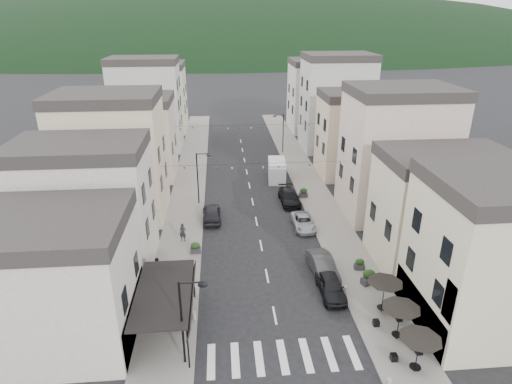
{
  "coord_description": "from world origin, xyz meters",
  "views": [
    {
      "loc": [
        -3.49,
        -18.59,
        20.07
      ],
      "look_at": [
        -0.08,
        20.56,
        3.5
      ],
      "focal_mm": 30.0,
      "sensor_mm": 36.0,
      "label": 1
    }
  ],
  "objects_px": {
    "parked_car_b": "(323,266)",
    "pedestrian_a": "(183,232)",
    "parked_car_d": "(289,197)",
    "pedestrian_b": "(158,267)",
    "parked_car_e": "(212,213)",
    "delivery_van": "(277,169)",
    "parked_car_c": "(303,222)",
    "parked_car_a": "(331,286)"
  },
  "relations": [
    {
      "from": "parked_car_c",
      "to": "pedestrian_b",
      "type": "bearing_deg",
      "value": -150.82
    },
    {
      "from": "parked_car_b",
      "to": "pedestrian_b",
      "type": "relative_size",
      "value": 2.79
    },
    {
      "from": "parked_car_c",
      "to": "pedestrian_b",
      "type": "distance_m",
      "value": 15.5
    },
    {
      "from": "parked_car_a",
      "to": "parked_car_c",
      "type": "xyz_separation_m",
      "value": [
        0.0,
        11.09,
        -0.13
      ]
    },
    {
      "from": "parked_car_b",
      "to": "delivery_van",
      "type": "height_order",
      "value": "delivery_van"
    },
    {
      "from": "pedestrian_a",
      "to": "pedestrian_b",
      "type": "distance_m",
      "value": 6.04
    },
    {
      "from": "parked_car_b",
      "to": "pedestrian_a",
      "type": "relative_size",
      "value": 2.72
    },
    {
      "from": "parked_car_d",
      "to": "delivery_van",
      "type": "relative_size",
      "value": 0.89
    },
    {
      "from": "parked_car_c",
      "to": "pedestrian_b",
      "type": "height_order",
      "value": "pedestrian_b"
    },
    {
      "from": "delivery_van",
      "to": "pedestrian_a",
      "type": "height_order",
      "value": "delivery_van"
    },
    {
      "from": "parked_car_a",
      "to": "parked_car_e",
      "type": "xyz_separation_m",
      "value": [
        -9.2,
        13.57,
        0.04
      ]
    },
    {
      "from": "parked_car_a",
      "to": "parked_car_c",
      "type": "bearing_deg",
      "value": 89.74
    },
    {
      "from": "parked_car_a",
      "to": "parked_car_b",
      "type": "height_order",
      "value": "parked_car_b"
    },
    {
      "from": "parked_car_a",
      "to": "parked_car_b",
      "type": "bearing_deg",
      "value": 89.74
    },
    {
      "from": "pedestrian_b",
      "to": "parked_car_e",
      "type": "bearing_deg",
      "value": 63.97
    },
    {
      "from": "parked_car_e",
      "to": "pedestrian_a",
      "type": "xyz_separation_m",
      "value": [
        -2.66,
        -4.35,
        0.21
      ]
    },
    {
      "from": "parked_car_e",
      "to": "delivery_van",
      "type": "distance_m",
      "value": 14.09
    },
    {
      "from": "parked_car_d",
      "to": "parked_car_a",
      "type": "bearing_deg",
      "value": -90.23
    },
    {
      "from": "parked_car_a",
      "to": "delivery_van",
      "type": "bearing_deg",
      "value": 91.78
    },
    {
      "from": "parked_car_a",
      "to": "pedestrian_a",
      "type": "height_order",
      "value": "pedestrian_a"
    },
    {
      "from": "parked_car_e",
      "to": "pedestrian_a",
      "type": "height_order",
      "value": "pedestrian_a"
    },
    {
      "from": "parked_car_a",
      "to": "parked_car_e",
      "type": "height_order",
      "value": "parked_car_e"
    },
    {
      "from": "parked_car_b",
      "to": "pedestrian_a",
      "type": "bearing_deg",
      "value": 146.55
    },
    {
      "from": "pedestrian_b",
      "to": "delivery_van",
      "type": "bearing_deg",
      "value": 56.39
    },
    {
      "from": "parked_car_e",
      "to": "pedestrian_b",
      "type": "relative_size",
      "value": 2.72
    },
    {
      "from": "parked_car_c",
      "to": "pedestrian_a",
      "type": "distance_m",
      "value": 12.02
    },
    {
      "from": "parked_car_a",
      "to": "delivery_van",
      "type": "distance_m",
      "value": 24.96
    },
    {
      "from": "parked_car_a",
      "to": "parked_car_b",
      "type": "xyz_separation_m",
      "value": [
        0.0,
        2.7,
        0.04
      ]
    },
    {
      "from": "parked_car_b",
      "to": "parked_car_d",
      "type": "xyz_separation_m",
      "value": [
        -0.48,
        14.47,
        -0.06
      ]
    },
    {
      "from": "pedestrian_b",
      "to": "parked_car_c",
      "type": "bearing_deg",
      "value": 26.41
    },
    {
      "from": "parked_car_b",
      "to": "delivery_van",
      "type": "relative_size",
      "value": 0.85
    },
    {
      "from": "parked_car_e",
      "to": "pedestrian_b",
      "type": "bearing_deg",
      "value": 66.27
    },
    {
      "from": "parked_car_d",
      "to": "pedestrian_a",
      "type": "xyz_separation_m",
      "value": [
        -11.38,
        -7.95,
        0.28
      ]
    },
    {
      "from": "delivery_van",
      "to": "pedestrian_a",
      "type": "distance_m",
      "value": 19.17
    },
    {
      "from": "parked_car_b",
      "to": "delivery_van",
      "type": "distance_m",
      "value": 22.26
    },
    {
      "from": "parked_car_d",
      "to": "parked_car_c",
      "type": "bearing_deg",
      "value": -87.31
    },
    {
      "from": "pedestrian_a",
      "to": "parked_car_e",
      "type": "bearing_deg",
      "value": 68.13
    },
    {
      "from": "parked_car_a",
      "to": "parked_car_d",
      "type": "relative_size",
      "value": 0.88
    },
    {
      "from": "parked_car_a",
      "to": "parked_car_e",
      "type": "relative_size",
      "value": 0.94
    },
    {
      "from": "parked_car_a",
      "to": "delivery_van",
      "type": "height_order",
      "value": "delivery_van"
    },
    {
      "from": "parked_car_a",
      "to": "pedestrian_b",
      "type": "height_order",
      "value": "pedestrian_b"
    },
    {
      "from": "parked_car_c",
      "to": "pedestrian_b",
      "type": "xyz_separation_m",
      "value": [
        -13.45,
        -7.69,
        0.36
      ]
    }
  ]
}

